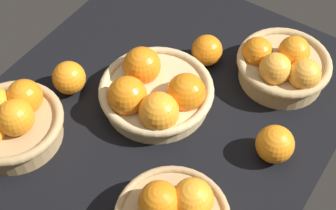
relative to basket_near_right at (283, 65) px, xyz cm
name	(u,v)px	position (x,y,z in cm)	size (l,w,h in cm)	color
market_tray	(161,111)	(-21.79, 18.03, -6.16)	(84.00, 72.00, 3.00)	black
basket_near_right	(283,65)	(0.00, 0.00, 0.00)	(21.07, 21.07, 11.38)	tan
basket_far_left	(10,121)	(-44.74, 39.07, 0.26)	(21.06, 21.06, 11.72)	tan
basket_center	(155,92)	(-21.70, 19.42, -0.59)	(24.93, 24.93, 10.34)	tan
loose_orange_front_gap	(69,78)	(-28.58, 37.75, -0.94)	(7.42, 7.42, 7.42)	orange
loose_orange_back_gap	(207,50)	(-4.41, 16.89, -1.04)	(7.23, 7.23, 7.23)	orange
loose_orange_side_gap	(275,144)	(-19.34, -7.72, -0.79)	(7.74, 7.74, 7.74)	orange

